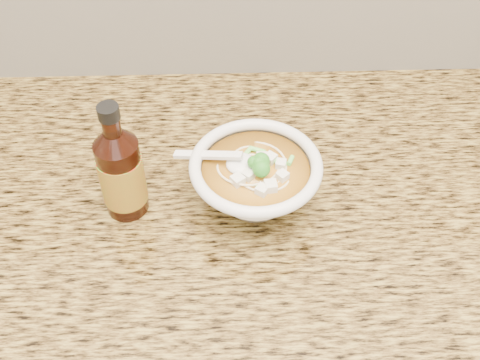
{
  "coord_description": "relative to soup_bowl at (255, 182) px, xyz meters",
  "views": [
    {
      "loc": [
        -0.11,
        1.18,
        1.51
      ],
      "look_at": [
        -0.1,
        1.7,
        0.94
      ],
      "focal_mm": 45.0,
      "sensor_mm": 36.0,
      "label": 1
    }
  ],
  "objects": [
    {
      "name": "counter_slab",
      "position": [
        0.08,
        -0.02,
        -0.06
      ],
      "size": [
        4.0,
        0.68,
        0.04
      ],
      "primitive_type": "cube",
      "color": "olive",
      "rests_on": "cabinet"
    },
    {
      "name": "soup_bowl",
      "position": [
        0.0,
        0.0,
        0.0
      ],
      "size": [
        0.19,
        0.17,
        0.09
      ],
      "rotation": [
        0.0,
        0.0,
        -0.14
      ],
      "color": "silver",
      "rests_on": "counter_slab"
    },
    {
      "name": "hot_sauce_bottle",
      "position": [
        -0.17,
        -0.0,
        0.03
      ],
      "size": [
        0.06,
        0.06,
        0.17
      ],
      "rotation": [
        0.0,
        0.0,
        -0.04
      ],
      "color": "black",
      "rests_on": "counter_slab"
    }
  ]
}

